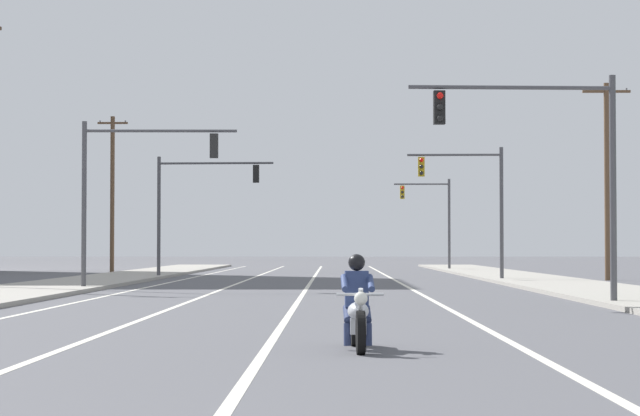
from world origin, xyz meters
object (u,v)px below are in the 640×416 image
at_px(traffic_signal_near_right, 553,151).
at_px(traffic_signal_mid_left, 193,196).
at_px(traffic_signal_mid_right, 474,193).
at_px(traffic_signal_near_left, 129,177).
at_px(utility_pole_left_far, 112,192).
at_px(motorcycle_with_rider, 357,311).
at_px(traffic_signal_far_right, 434,211).
at_px(utility_pole_right_far, 607,177).

relative_size(traffic_signal_near_right, traffic_signal_mid_left, 1.00).
bearing_deg(traffic_signal_mid_right, traffic_signal_near_right, -91.51).
relative_size(traffic_signal_near_left, utility_pole_left_far, 0.65).
relative_size(motorcycle_with_rider, utility_pole_left_far, 0.23).
xyz_separation_m(traffic_signal_mid_right, traffic_signal_mid_left, (-13.70, 5.63, 0.09)).
xyz_separation_m(traffic_signal_near_right, utility_pole_left_far, (-19.29, 41.26, 0.79)).
distance_m(traffic_signal_mid_left, traffic_signal_far_right, 25.03).
bearing_deg(traffic_signal_mid_right, traffic_signal_mid_left, 157.67).
height_order(traffic_signal_mid_left, traffic_signal_far_right, same).
bearing_deg(traffic_signal_mid_left, motorcycle_with_rider, -80.21).
xyz_separation_m(motorcycle_with_rider, utility_pole_left_far, (-13.78, 55.42, 4.35)).
bearing_deg(motorcycle_with_rider, utility_pole_left_far, 103.96).
distance_m(traffic_signal_near_right, traffic_signal_mid_right, 23.95).
bearing_deg(traffic_signal_mid_right, motorcycle_with_rider, -99.17).
xyz_separation_m(traffic_signal_near_left, utility_pole_left_far, (-5.90, 29.17, 0.79)).
distance_m(utility_pole_right_far, utility_pole_left_far, 30.83).
distance_m(traffic_signal_near_right, traffic_signal_far_right, 50.36).
bearing_deg(utility_pole_left_far, traffic_signal_mid_right, -40.99).
relative_size(traffic_signal_far_right, utility_pole_right_far, 0.66).
height_order(traffic_signal_mid_right, utility_pole_right_far, utility_pole_right_far).
relative_size(traffic_signal_near_right, traffic_signal_near_left, 1.00).
relative_size(traffic_signal_far_right, utility_pole_left_far, 0.65).
bearing_deg(traffic_signal_far_right, traffic_signal_near_left, -110.47).
relative_size(traffic_signal_mid_right, traffic_signal_far_right, 1.00).
bearing_deg(traffic_signal_near_left, utility_pole_right_far, 32.75).
height_order(traffic_signal_near_right, utility_pole_right_far, utility_pole_right_far).
height_order(traffic_signal_near_left, traffic_signal_mid_right, same).
bearing_deg(traffic_signal_mid_right, traffic_signal_near_left, -139.80).
bearing_deg(traffic_signal_near_right, motorcycle_with_rider, -111.28).
relative_size(traffic_signal_mid_right, traffic_signal_mid_left, 1.00).
xyz_separation_m(traffic_signal_near_right, traffic_signal_mid_right, (0.63, 23.94, -0.07)).
xyz_separation_m(traffic_signal_mid_right, utility_pole_right_far, (6.42, 1.30, 0.83)).
bearing_deg(utility_pole_right_far, traffic_signal_near_right, -105.61).
height_order(traffic_signal_near_left, traffic_signal_far_right, same).
bearing_deg(traffic_signal_near_left, traffic_signal_near_right, -42.07).
distance_m(traffic_signal_mid_right, traffic_signal_mid_left, 14.81).
height_order(motorcycle_with_rider, traffic_signal_near_right, traffic_signal_near_right).
height_order(motorcycle_with_rider, utility_pole_left_far, utility_pole_left_far).
xyz_separation_m(traffic_signal_near_left, traffic_signal_mid_left, (0.33, 17.48, 0.02)).
bearing_deg(motorcycle_with_rider, traffic_signal_near_left, 106.70).
xyz_separation_m(traffic_signal_far_right, utility_pole_right_far, (6.17, -25.10, 0.87)).
height_order(traffic_signal_mid_right, utility_pole_left_far, utility_pole_left_far).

